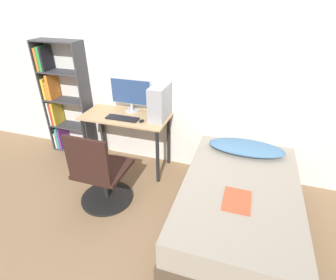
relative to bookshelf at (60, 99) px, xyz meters
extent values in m
plane|color=#846647|center=(1.44, -1.21, -0.80)|extent=(14.00, 14.00, 0.00)
cube|color=silver|center=(1.44, 0.15, 0.45)|extent=(8.00, 0.05, 2.50)
cube|color=tan|center=(1.08, -0.14, -0.05)|extent=(1.10, 0.54, 0.02)
cylinder|color=black|center=(0.58, -0.36, -0.43)|extent=(0.04, 0.04, 0.73)
cylinder|color=black|center=(1.58, -0.36, -0.43)|extent=(0.04, 0.04, 0.73)
cylinder|color=black|center=(0.58, 0.08, -0.43)|extent=(0.04, 0.04, 0.73)
cylinder|color=black|center=(1.58, 0.08, -0.43)|extent=(0.04, 0.04, 0.73)
cube|color=#38383D|center=(-0.20, 0.00, 0.00)|extent=(0.02, 0.25, 1.59)
cube|color=#38383D|center=(0.43, 0.00, 0.00)|extent=(0.02, 0.25, 1.59)
cube|color=#38383D|center=(0.11, 0.00, -0.79)|extent=(0.62, 0.25, 0.02)
cube|color=#38383D|center=(0.11, 0.00, -0.39)|extent=(0.62, 0.25, 0.02)
cube|color=#38383D|center=(0.11, 0.00, 0.00)|extent=(0.62, 0.25, 0.02)
cube|color=#38383D|center=(0.11, 0.00, 0.39)|extent=(0.62, 0.25, 0.02)
cube|color=#38383D|center=(0.11, 0.00, 0.79)|extent=(0.62, 0.25, 0.02)
cube|color=beige|center=(-0.17, 0.00, -0.66)|extent=(0.03, 0.22, 0.25)
cube|color=teal|center=(-0.12, 0.00, -0.62)|extent=(0.04, 0.22, 0.32)
cube|color=#7A338E|center=(-0.08, 0.00, -0.62)|extent=(0.02, 0.22, 0.31)
cube|color=beige|center=(-0.17, 0.00, -0.21)|extent=(0.03, 0.22, 0.34)
cube|color=red|center=(-0.13, 0.00, -0.23)|extent=(0.02, 0.22, 0.32)
cube|color=gold|center=(-0.10, 0.00, -0.21)|extent=(0.03, 0.22, 0.34)
cube|color=gold|center=(-0.16, 0.00, 0.15)|extent=(0.04, 0.22, 0.29)
cube|color=orange|center=(-0.12, 0.00, 0.14)|extent=(0.03, 0.22, 0.25)
cube|color=orange|center=(-0.08, 0.00, 0.18)|extent=(0.04, 0.22, 0.34)
cube|color=orange|center=(-0.17, 0.00, 0.55)|extent=(0.04, 0.22, 0.29)
cube|color=green|center=(-0.12, 0.00, 0.56)|extent=(0.04, 0.22, 0.31)
cube|color=black|center=(-0.08, 0.00, 0.56)|extent=(0.03, 0.22, 0.30)
cylinder|color=black|center=(1.13, -0.85, -0.78)|extent=(0.59, 0.59, 0.03)
cylinder|color=black|center=(1.13, -0.85, -0.58)|extent=(0.05, 0.05, 0.37)
cube|color=black|center=(1.13, -0.85, -0.37)|extent=(0.52, 0.52, 0.04)
cube|color=black|center=(1.13, -1.09, -0.11)|extent=(0.46, 0.04, 0.48)
cube|color=#4C3D2D|center=(2.58, -0.77, -0.69)|extent=(1.13, 1.80, 0.22)
cube|color=gray|center=(2.58, -0.77, -0.44)|extent=(1.09, 1.77, 0.27)
ellipsoid|color=teal|center=(2.58, -0.13, -0.24)|extent=(0.86, 0.36, 0.11)
cube|color=#B24C2D|center=(2.56, -1.01, -0.29)|extent=(0.24, 0.32, 0.01)
cylinder|color=#B7B7BC|center=(1.09, 0.02, -0.04)|extent=(0.18, 0.18, 0.01)
cylinder|color=#B7B7BC|center=(1.09, 0.02, 0.01)|extent=(0.04, 0.04, 0.10)
cube|color=#B7B7BC|center=(1.09, 0.03, 0.22)|extent=(0.55, 0.01, 0.33)
cube|color=navy|center=(1.09, 0.02, 0.22)|extent=(0.52, 0.01, 0.31)
cube|color=black|center=(1.09, -0.25, -0.03)|extent=(0.41, 0.13, 0.02)
cube|color=#99999E|center=(1.52, -0.08, 0.16)|extent=(0.18, 0.38, 0.41)
ellipsoid|color=black|center=(1.34, -0.25, -0.03)|extent=(0.06, 0.09, 0.02)
camera|label=1|loc=(2.52, -2.86, 1.30)|focal=28.00mm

